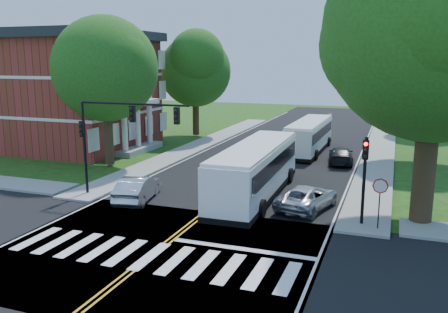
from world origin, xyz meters
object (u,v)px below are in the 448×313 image
at_px(bus_lead, 256,169).
at_px(hatchback, 138,189).
at_px(bus_follow, 310,135).
at_px(signal_ne, 365,169).
at_px(suv, 307,197).
at_px(dark_sedan, 341,155).
at_px(signal_nw, 116,127).

relative_size(bus_lead, hatchback, 2.72).
distance_m(bus_follow, hatchback, 19.92).
xyz_separation_m(signal_ne, hatchback, (-12.79, -0.00, -2.20)).
xyz_separation_m(bus_lead, bus_follow, (0.58, 15.37, -0.18)).
relative_size(suv, dark_sedan, 1.04).
bearing_deg(bus_follow, hatchback, 70.71).
bearing_deg(bus_lead, signal_ne, 151.80).
height_order(signal_ne, suv, signal_ne).
height_order(signal_nw, bus_lead, signal_nw).
height_order(bus_follow, dark_sedan, bus_follow).
relative_size(bus_follow, hatchback, 2.42).
bearing_deg(hatchback, signal_ne, 168.67).
relative_size(signal_ne, bus_lead, 0.36).
height_order(signal_ne, dark_sedan, signal_ne).
distance_m(signal_ne, bus_follow, 19.66).
bearing_deg(suv, bus_follow, -66.57).
relative_size(signal_ne, bus_follow, 0.40).
height_order(bus_lead, suv, bus_lead).
relative_size(bus_follow, dark_sedan, 2.39).
height_order(signal_ne, hatchback, signal_ne).
height_order(signal_nw, bus_follow, signal_nw).
xyz_separation_m(signal_nw, signal_ne, (14.06, 0.01, -1.41)).
bearing_deg(dark_sedan, bus_follow, -57.98).
relative_size(signal_ne, dark_sedan, 0.95).
xyz_separation_m(bus_follow, suv, (2.86, -16.78, -0.83)).
relative_size(signal_nw, hatchback, 1.57).
height_order(signal_nw, dark_sedan, signal_nw).
relative_size(signal_ne, hatchback, 0.97).
xyz_separation_m(bus_lead, hatchback, (-6.28, -3.32, -0.93)).
height_order(bus_follow, suv, bus_follow).
bearing_deg(signal_ne, suv, 148.23).
relative_size(bus_lead, suv, 2.58).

